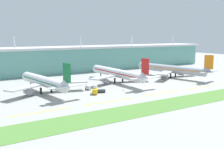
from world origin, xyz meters
TOP-DOWN VIEW (x-y plane):
  - ground_plane at (0.00, 0.00)m, footprint 600.00×600.00m
  - terminal_building at (-0.00, 106.64)m, footprint 288.00×34.00m
  - airliner_near at (-56.74, 31.46)m, footprint 48.46×58.83m
  - airliner_middle at (-3.45, 37.46)m, footprint 48.79×69.39m
  - airliner_far at (44.12, 33.88)m, footprint 48.00×69.08m
  - taxiway_stripe_west at (-71.00, -5.04)m, footprint 28.00×0.70m
  - taxiway_stripe_mid_west at (-37.00, -5.04)m, footprint 28.00×0.70m
  - taxiway_stripe_centre at (-3.00, -5.04)m, footprint 28.00×0.70m
  - taxiway_stripe_mid_east at (31.00, -5.04)m, footprint 28.00×0.70m
  - grass_verge at (0.00, -24.94)m, footprint 300.00×18.00m
  - baggage_cart at (-32.39, 25.97)m, footprint 2.60×3.88m
  - fuel_truck at (-34.09, 14.28)m, footprint 6.21×7.41m
  - pushback_tug at (-29.82, 14.91)m, footprint 4.88×3.49m
  - safety_cone_left_wingtip at (4.25, 17.34)m, footprint 0.56×0.56m
  - safety_cone_nose_front at (-14.91, 14.48)m, footprint 0.56×0.56m
  - safety_cone_right_wingtip at (-16.35, 11.99)m, footprint 0.56×0.56m

SIDE VIEW (x-z plane):
  - ground_plane at x=0.00m, z-range 0.00..0.00m
  - taxiway_stripe_west at x=-71.00m, z-range 0.00..0.04m
  - taxiway_stripe_mid_west at x=-37.00m, z-range 0.00..0.04m
  - taxiway_stripe_centre at x=-3.00m, z-range 0.00..0.04m
  - taxiway_stripe_mid_east at x=31.00m, z-range 0.00..0.04m
  - grass_verge at x=0.00m, z-range 0.00..0.10m
  - safety_cone_left_wingtip at x=4.25m, z-range 0.00..0.70m
  - safety_cone_nose_front at x=-14.91m, z-range 0.00..0.70m
  - safety_cone_right_wingtip at x=-16.35m, z-range 0.00..0.70m
  - pushback_tug at x=-29.82m, z-range 0.18..2.03m
  - baggage_cart at x=-32.39m, z-range 0.02..2.50m
  - fuel_truck at x=-34.09m, z-range -0.21..4.74m
  - airliner_near at x=-56.74m, z-range -3.01..15.89m
  - airliner_far at x=44.12m, z-range -2.99..15.91m
  - airliner_middle at x=-3.45m, z-range -2.99..15.91m
  - terminal_building at x=0.00m, z-range -4.29..26.98m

